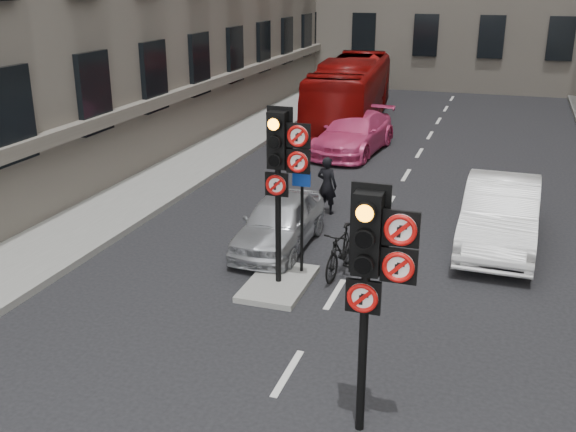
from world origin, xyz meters
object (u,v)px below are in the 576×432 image
Objects in this scene: bus_red at (350,92)px; car_pink at (354,133)px; signal_far at (282,159)px; motorcycle at (341,251)px; car_silver at (279,222)px; car_white at (500,214)px; signal_near at (373,261)px; info_sign at (302,208)px; motorcyclist at (327,185)px.

car_pink is at bearing -79.57° from bus_red.
signal_far is 2.05× the size of motorcycle.
signal_far is 0.97× the size of car_silver.
car_pink is 0.48× the size of bus_red.
car_white is 13.78m from bus_red.
signal_near is at bearing -70.74° from car_pink.
car_silver is 2.00m from motorcycle.
bus_red reaches higher than car_white.
signal_far is at bearing -110.41° from info_sign.
info_sign is at bearing -146.30° from motorcycle.
signal_near is at bearing -64.07° from info_sign.
car_silver is 2.73m from motorcyclist.
car_silver is 2.11× the size of motorcycle.
signal_far is 0.76× the size of car_white.
signal_near is 5.65m from motorcycle.
motorcycle is at bearing 122.58° from motorcyclist.
motorcycle is at bearing -82.16° from bus_red.
info_sign is at bearing -77.19° from car_pink.
car_silver is 0.78× the size of car_white.
car_white is at bearing 37.71° from info_sign.
info_sign is (0.21, 0.62, -1.17)m from signal_far.
signal_near is at bearing -80.84° from bus_red.
signal_far is at bearing -78.65° from car_pink.
motorcyclist is (-1.33, 3.69, 0.25)m from motorcycle.
bus_red is 15.30m from motorcycle.
car_silver is at bearing 123.58° from info_sign.
car_silver is at bearing -88.18° from bus_red.
car_silver is (-0.76, 2.01, -2.08)m from signal_far.
car_white is 4.18m from motorcycle.
bus_red is 5.73× the size of motorcycle.
info_sign is (-3.88, -3.15, 0.76)m from car_white.
motorcyclist reaches higher than car_silver.
car_silver is at bearing 156.80° from motorcycle.
signal_far reaches higher than info_sign.
signal_near is 2.30× the size of motorcyclist.
signal_far is 5.89m from car_white.
motorcyclist is (-4.45, 0.93, -0.00)m from car_white.
car_silver is (-3.36, 6.01, -1.96)m from signal_near.
car_white is at bearing 19.18° from car_silver.
motorcycle is 1.32m from info_sign.
signal_far is at bearing -70.18° from car_silver.
signal_far is 5.09m from motorcyclist.
car_white is at bearing -178.99° from motorcyclist.
car_pink is 6.74m from motorcyclist.
car_silver is 14.02m from bus_red.
signal_near is 4.77m from signal_far.
signal_far is at bearing 123.02° from signal_near.
motorcyclist reaches higher than car_pink.
car_white is 2.71× the size of motorcycle.
signal_far reaches higher than signal_near.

